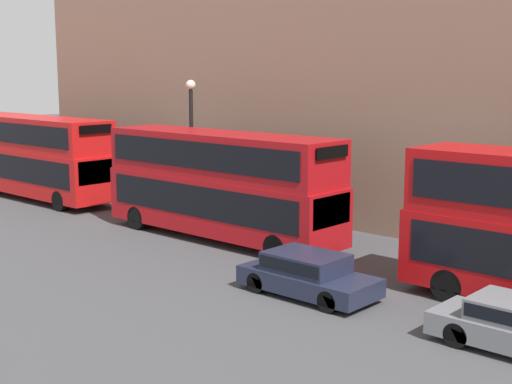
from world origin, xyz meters
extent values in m
cylinder|color=black|center=(0.48, 10.34, 0.50)|extent=(0.30, 1.00, 1.00)
cylinder|color=black|center=(2.73, 10.34, 0.50)|extent=(0.30, 1.00, 1.00)
cube|color=#A80F14|center=(1.60, 20.91, 1.45)|extent=(2.55, 11.04, 2.20)
cube|color=#A80F14|center=(1.60, 20.91, 3.42)|extent=(2.50, 10.82, 1.75)
cube|color=black|center=(1.60, 20.91, 1.71)|extent=(2.59, 10.16, 1.23)
cube|color=black|center=(1.60, 20.91, 3.51)|extent=(2.59, 10.16, 1.05)
cube|color=black|center=(1.60, 15.41, 1.89)|extent=(2.17, 0.06, 1.10)
cube|color=black|center=(1.60, 15.41, 3.95)|extent=(1.78, 0.06, 0.42)
cylinder|color=black|center=(0.48, 16.98, 0.50)|extent=(0.30, 1.00, 1.00)
cylinder|color=black|center=(2.73, 16.98, 0.50)|extent=(0.30, 1.00, 1.00)
cylinder|color=black|center=(0.48, 24.83, 0.50)|extent=(0.30, 1.00, 1.00)
cylinder|color=black|center=(2.73, 24.83, 0.50)|extent=(0.30, 1.00, 1.00)
cube|color=red|center=(1.60, 34.91, 1.49)|extent=(2.55, 11.45, 2.28)
cube|color=red|center=(1.60, 34.91, 3.48)|extent=(2.50, 11.22, 1.70)
cube|color=black|center=(1.60, 34.91, 1.76)|extent=(2.59, 10.54, 1.28)
cube|color=black|center=(1.60, 34.91, 3.57)|extent=(2.59, 10.54, 1.02)
cube|color=black|center=(1.60, 29.21, 1.95)|extent=(2.17, 0.06, 1.14)
cube|color=black|center=(1.60, 29.21, 3.99)|extent=(1.78, 0.06, 0.41)
cylinder|color=black|center=(0.48, 30.78, 0.50)|extent=(0.30, 1.00, 1.00)
cylinder|color=black|center=(2.73, 30.78, 0.50)|extent=(0.30, 1.00, 1.00)
cylinder|color=black|center=(2.73, 39.04, 0.50)|extent=(0.30, 1.00, 1.00)
cylinder|color=black|center=(-2.58, 8.51, 0.32)|extent=(0.22, 0.64, 0.64)
cylinder|color=black|center=(-1.02, 8.51, 0.32)|extent=(0.22, 0.64, 0.64)
cube|color=#1E2338|center=(-1.80, 13.73, 0.46)|extent=(1.90, 4.25, 0.56)
cube|color=#1E2338|center=(-1.80, 13.84, 1.02)|extent=(1.67, 2.33, 0.57)
cube|color=black|center=(-1.80, 13.84, 1.05)|extent=(1.71, 2.22, 0.36)
cylinder|color=black|center=(-2.64, 12.37, 0.32)|extent=(0.22, 0.64, 0.64)
cylinder|color=black|center=(-0.96, 12.37, 0.32)|extent=(0.22, 0.64, 0.64)
cylinder|color=black|center=(-2.64, 15.09, 0.32)|extent=(0.22, 0.64, 0.64)
cylinder|color=black|center=(-0.96, 15.09, 0.32)|extent=(0.22, 0.64, 0.64)
cylinder|color=black|center=(3.67, 24.81, 2.93)|extent=(0.18, 0.18, 5.87)
sphere|color=beige|center=(3.67, 24.81, 6.09)|extent=(0.44, 0.44, 0.44)
camera|label=1|loc=(-18.18, 0.97, 6.71)|focal=50.00mm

